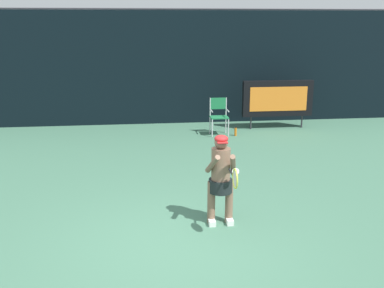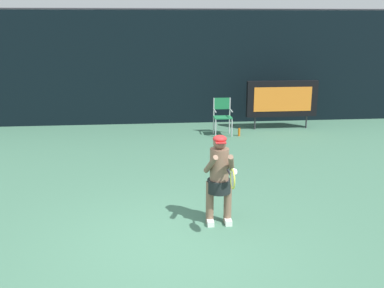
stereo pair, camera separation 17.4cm
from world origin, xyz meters
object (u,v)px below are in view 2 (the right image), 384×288
object	(u,v)px
scoreboard	(282,99)
tennis_player	(219,176)
tennis_racket	(232,178)
water_bottle	(239,132)
umpire_chair	(222,114)

from	to	relation	value
scoreboard	tennis_player	size ratio (longest dim) A/B	1.45
scoreboard	tennis_racket	world-z (taller)	scoreboard
scoreboard	tennis_player	xyz separation A→B (m)	(-2.99, -6.58, -0.11)
scoreboard	tennis_player	bearing A→B (deg)	-114.42
water_bottle	umpire_chair	bearing A→B (deg)	153.23
scoreboard	umpire_chair	distance (m)	2.05
tennis_player	tennis_racket	xyz separation A→B (m)	(0.10, -0.60, 0.16)
umpire_chair	water_bottle	bearing A→B (deg)	-26.77
umpire_chair	water_bottle	size ratio (longest dim) A/B	4.08
water_bottle	tennis_racket	world-z (taller)	tennis_racket
scoreboard	water_bottle	bearing A→B (deg)	-151.71
water_bottle	tennis_player	bearing A→B (deg)	-104.61
water_bottle	tennis_racket	size ratio (longest dim) A/B	0.44
tennis_player	tennis_racket	distance (m)	0.63
scoreboard	umpire_chair	size ratio (longest dim) A/B	2.04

